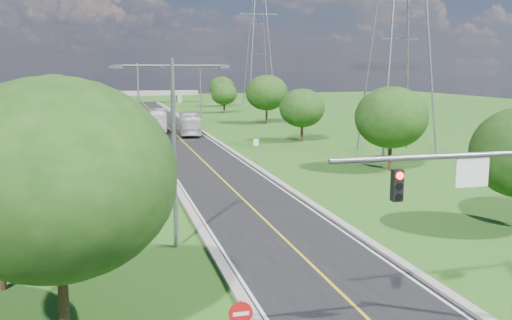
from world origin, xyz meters
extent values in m
plane|color=#265317|center=(0.00, 60.00, 0.00)|extent=(260.00, 260.00, 0.00)
cube|color=black|center=(0.00, 66.00, 0.03)|extent=(8.00, 150.00, 0.06)
cube|color=gray|center=(-4.25, 66.00, 0.11)|extent=(0.50, 150.00, 0.22)
cube|color=gray|center=(4.25, 66.00, 0.11)|extent=(0.50, 150.00, 0.22)
cylinder|color=slate|center=(1.60, -1.00, 6.60)|extent=(8.40, 0.20, 0.20)
cube|color=black|center=(-0.20, -1.00, 5.70)|extent=(0.35, 0.28, 1.05)
cylinder|color=#FF140C|center=(-0.20, -1.16, 6.05)|extent=(0.24, 0.06, 0.24)
cube|color=white|center=(2.60, -1.00, 6.00)|extent=(1.25, 0.06, 1.00)
cylinder|color=#B20F0F|center=(-5.60, -1.53, 2.10)|extent=(0.76, 0.05, 0.76)
cube|color=white|center=(-5.60, -1.56, 2.10)|extent=(0.50, 0.02, 0.12)
cylinder|color=slate|center=(5.20, 38.00, 1.20)|extent=(0.08, 0.08, 2.40)
cube|color=white|center=(5.20, 37.97, 2.00)|extent=(0.55, 0.04, 0.70)
cube|color=gray|center=(-10.00, 140.00, 1.00)|extent=(1.20, 3.00, 2.00)
cube|color=gray|center=(10.00, 140.00, 1.00)|extent=(1.20, 3.00, 2.00)
cube|color=gray|center=(0.00, 140.00, 2.60)|extent=(30.00, 3.00, 1.20)
cylinder|color=slate|center=(-6.00, 12.00, 5.00)|extent=(0.22, 0.22, 10.00)
cylinder|color=slate|center=(-7.40, 12.00, 9.60)|extent=(2.80, 0.12, 0.12)
cylinder|color=slate|center=(-4.60, 12.00, 9.60)|extent=(2.80, 0.12, 0.12)
cube|color=slate|center=(-8.70, 12.00, 9.55)|extent=(0.50, 0.25, 0.18)
cube|color=slate|center=(-3.30, 12.00, 9.55)|extent=(0.50, 0.25, 0.18)
cylinder|color=slate|center=(-6.00, 45.00, 5.00)|extent=(0.22, 0.22, 10.00)
cylinder|color=slate|center=(-7.40, 45.00, 9.60)|extent=(2.80, 0.12, 0.12)
cylinder|color=slate|center=(-4.60, 45.00, 9.60)|extent=(2.80, 0.12, 0.12)
cube|color=slate|center=(-8.70, 45.00, 9.55)|extent=(0.50, 0.25, 0.18)
cube|color=slate|center=(-3.30, 45.00, 9.55)|extent=(0.50, 0.25, 0.18)
cylinder|color=slate|center=(6.00, 78.00, 5.00)|extent=(0.22, 0.22, 10.00)
cylinder|color=slate|center=(4.60, 78.00, 9.60)|extent=(2.80, 0.12, 0.12)
cylinder|color=slate|center=(7.40, 78.00, 9.60)|extent=(2.80, 0.12, 0.12)
cube|color=slate|center=(3.30, 78.00, 9.55)|extent=(0.50, 0.25, 0.18)
cube|color=slate|center=(8.70, 78.00, 9.55)|extent=(0.50, 0.25, 0.18)
cube|color=slate|center=(26.00, 115.00, 21.84)|extent=(9.00, 0.25, 0.25)
cylinder|color=black|center=(-14.00, 8.00, 1.53)|extent=(0.36, 0.36, 3.06)
cylinder|color=black|center=(-16.00, 28.00, 1.35)|extent=(0.36, 0.36, 2.70)
ellipsoid|color=#183A0F|center=(-16.00, 28.00, 4.65)|extent=(6.30, 6.30, 5.36)
cylinder|color=black|center=(-15.00, 50.00, 1.62)|extent=(0.36, 0.36, 3.24)
ellipsoid|color=#183A0F|center=(-15.00, 50.00, 5.58)|extent=(7.56, 7.56, 6.43)
cylinder|color=black|center=(-17.00, 74.00, 1.44)|extent=(0.36, 0.36, 2.88)
ellipsoid|color=#183A0F|center=(-17.00, 74.00, 4.96)|extent=(6.72, 6.72, 5.71)
cylinder|color=black|center=(-14.50, 98.00, 1.26)|extent=(0.36, 0.36, 2.52)
ellipsoid|color=#183A0F|center=(-14.50, 98.00, 4.34)|extent=(5.88, 5.88, 5.00)
cylinder|color=black|center=(-11.00, 2.00, 1.71)|extent=(0.36, 0.36, 3.42)
ellipsoid|color=#183A0F|center=(-11.00, 2.00, 5.89)|extent=(7.98, 7.98, 6.78)
cylinder|color=black|center=(16.00, 30.00, 1.44)|extent=(0.36, 0.36, 2.88)
ellipsoid|color=#183A0F|center=(16.00, 30.00, 4.96)|extent=(6.72, 6.72, 5.71)
cylinder|color=black|center=(15.00, 52.00, 1.26)|extent=(0.36, 0.36, 2.52)
ellipsoid|color=#183A0F|center=(15.00, 52.00, 4.34)|extent=(5.88, 5.88, 5.00)
cylinder|color=black|center=(17.00, 76.00, 1.53)|extent=(0.36, 0.36, 3.06)
ellipsoid|color=#183A0F|center=(17.00, 76.00, 5.27)|extent=(7.14, 7.14, 6.07)
cylinder|color=black|center=(14.50, 100.00, 1.17)|extent=(0.36, 0.36, 2.34)
ellipsoid|color=#183A0F|center=(14.50, 100.00, 4.03)|extent=(5.46, 5.46, 4.64)
cylinder|color=black|center=(18.00, 120.00, 1.35)|extent=(0.36, 0.36, 2.70)
ellipsoid|color=#183A0F|center=(18.00, 120.00, 4.65)|extent=(6.30, 6.30, 5.36)
imported|color=beige|center=(1.96, 62.98, 1.58)|extent=(3.60, 11.12, 3.04)
imported|color=silver|center=(-1.95, 69.38, 1.61)|extent=(3.74, 11.36, 3.11)
camera|label=1|loc=(-9.29, -17.51, 9.52)|focal=40.00mm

